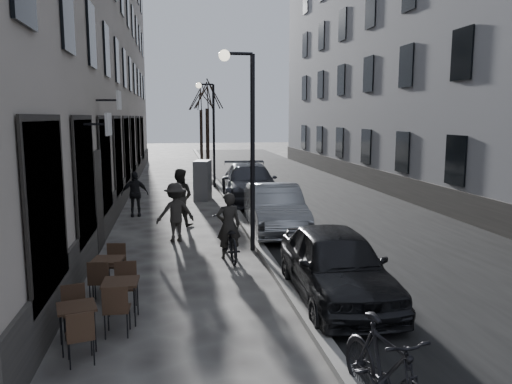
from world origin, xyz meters
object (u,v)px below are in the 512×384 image
object	(u,v)px
tree_far	(201,98)
car_near	(336,264)
bistro_set_a	(77,322)
pedestrian_near	(180,197)
pedestrian_mid	(175,212)
car_far	(249,183)
pedestrian_far	(135,194)
bistro_set_c	(108,272)
bicycle	(229,238)
bistro_set_b	(121,297)
streetlamp_far	(210,123)
tree_near	(207,94)
utility_cabinet	(203,180)
moped	(386,371)
car_mid	(275,209)
streetlamp_near	(246,129)

from	to	relation	value
tree_far	car_near	bearing A→B (deg)	-87.46
bistro_set_a	pedestrian_near	distance (m)	8.63
pedestrian_mid	car_far	world-z (taller)	pedestrian_mid
pedestrian_near	car_near	xyz separation A→B (m)	(2.83, -7.13, -0.23)
pedestrian_far	bistro_set_c	bearing A→B (deg)	-94.12
bicycle	pedestrian_mid	world-z (taller)	pedestrian_mid
bistro_set_a	bistro_set_b	xyz separation A→B (m)	(0.55, 0.92, 0.03)
pedestrian_mid	pedestrian_far	xyz separation A→B (m)	(-1.38, 3.84, -0.04)
streetlamp_far	pedestrian_mid	distance (m)	11.10
tree_near	utility_cabinet	world-z (taller)	tree_near
tree_near	tree_far	world-z (taller)	same
bistro_set_c	car_near	xyz separation A→B (m)	(4.32, -1.06, 0.26)
moped	tree_near	bearing A→B (deg)	82.72
pedestrian_far	car_far	distance (m)	5.04
streetlamp_far	car_mid	xyz separation A→B (m)	(1.17, -10.01, -2.45)
car_near	car_mid	size ratio (longest dim) A/B	0.94
streetlamp_near	utility_cabinet	size ratio (longest dim) A/B	3.08
streetlamp_near	bistro_set_c	xyz separation A→B (m)	(-3.15, -2.71, -2.73)
pedestrian_mid	car_mid	size ratio (longest dim) A/B	0.38
utility_cabinet	car_near	xyz separation A→B (m)	(1.80, -12.06, -0.13)
streetlamp_far	bistro_set_c	size ratio (longest dim) A/B	3.51
streetlamp_near	bistro_set_a	world-z (taller)	streetlamp_near
tree_far	utility_cabinet	distance (m)	13.30
bistro_set_b	pedestrian_near	size ratio (longest dim) A/B	0.79
pedestrian_near	car_near	bearing A→B (deg)	134.40
streetlamp_near	car_mid	world-z (taller)	streetlamp_near
bistro_set_a	pedestrian_far	size ratio (longest dim) A/B	0.88
tree_near	bistro_set_a	world-z (taller)	tree_near
bistro_set_b	bistro_set_c	distance (m)	1.51
pedestrian_far	streetlamp_near	bearing A→B (deg)	-62.62
pedestrian_far	car_mid	world-z (taller)	pedestrian_far
tree_far	pedestrian_near	size ratio (longest dim) A/B	3.10
bistro_set_a	car_mid	bearing A→B (deg)	43.02
streetlamp_far	pedestrian_near	bearing A→B (deg)	-100.84
bistro_set_c	pedestrian_near	size ratio (longest dim) A/B	0.79
streetlamp_near	tree_far	distance (m)	21.05
utility_cabinet	pedestrian_mid	xyz separation A→B (m)	(-1.18, -6.98, 0.00)
streetlamp_near	pedestrian_near	bearing A→B (deg)	116.22
car_far	car_mid	bearing A→B (deg)	-87.62
tree_far	moped	bearing A→B (deg)	-89.10
bistro_set_a	car_mid	distance (m)	8.39
bicycle	tree_near	bearing A→B (deg)	-95.53
tree_near	pedestrian_far	xyz separation A→B (m)	(-3.26, -9.86, -3.87)
utility_cabinet	bicycle	xyz separation A→B (m)	(0.10, -8.92, -0.32)
streetlamp_far	pedestrian_mid	size ratio (longest dim) A/B	3.08
bistro_set_c	utility_cabinet	world-z (taller)	utility_cabinet
car_near	moped	xyz separation A→B (m)	(-0.65, -3.73, -0.12)
utility_cabinet	pedestrian_near	world-z (taller)	pedestrian_near
car_near	car_far	xyz separation A→B (m)	(0.07, 11.31, 0.07)
streetlamp_near	bistro_set_a	size ratio (longest dim) A/B	3.65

